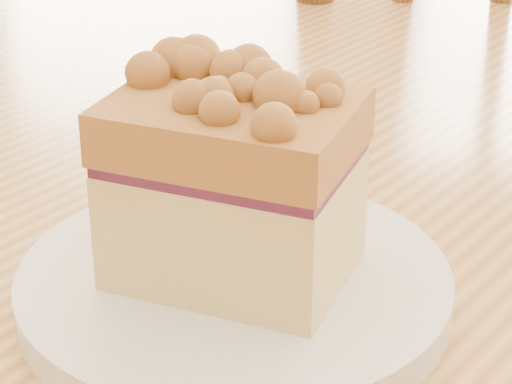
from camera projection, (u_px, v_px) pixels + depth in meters
cafe_table_main at (201, 247)px, 0.73m from camera, size 1.51×1.22×0.75m
cafe_chair_main at (454, 154)px, 1.24m from camera, size 0.58×0.58×1.01m
plate at (234, 287)px, 0.50m from camera, size 0.22×0.22×0.02m
cake_slice at (231, 172)px, 0.47m from camera, size 0.13×0.09×0.11m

